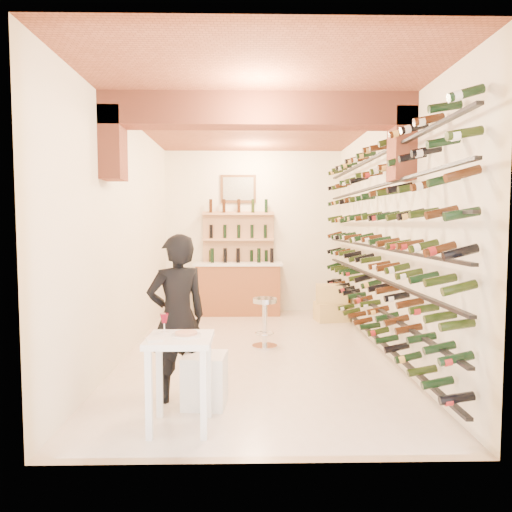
{
  "coord_description": "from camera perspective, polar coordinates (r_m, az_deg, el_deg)",
  "views": [
    {
      "loc": [
        -0.13,
        -6.29,
        1.76
      ],
      "look_at": [
        0.0,
        0.3,
        1.3
      ],
      "focal_mm": 32.52,
      "sensor_mm": 36.0,
      "label": 1
    }
  ],
  "objects": [
    {
      "name": "tasting_table",
      "position": [
        4.1,
        -9.36,
        -11.7
      ],
      "size": [
        0.55,
        0.55,
        0.97
      ],
      "rotation": [
        0.0,
        0.0,
        -0.0
      ],
      "color": "white",
      "rests_on": "ground"
    },
    {
      "name": "back_shelving",
      "position": [
        9.2,
        -2.18,
        0.3
      ],
      "size": [
        1.4,
        0.31,
        2.73
      ],
      "color": "tan",
      "rests_on": "ground"
    },
    {
      "name": "white_stool",
      "position": [
        4.67,
        -6.3,
        -14.9
      ],
      "size": [
        0.44,
        0.44,
        0.5
      ],
      "primitive_type": "cube",
      "rotation": [
        0.0,
        0.0,
        -0.09
      ],
      "color": "white",
      "rests_on": "ground"
    },
    {
      "name": "crate_upper",
      "position": [
        8.51,
        9.28,
        -4.58
      ],
      "size": [
        0.58,
        0.43,
        0.32
      ],
      "primitive_type": "cube",
      "rotation": [
        0.0,
        0.0,
        -0.09
      ],
      "color": "#D8C076",
      "rests_on": "crate_lower"
    },
    {
      "name": "chrome_barstool",
      "position": [
        6.65,
        1.08,
        -7.73
      ],
      "size": [
        0.36,
        0.36,
        0.71
      ],
      "rotation": [
        0.0,
        0.0,
        0.41
      ],
      "color": "silver",
      "rests_on": "ground"
    },
    {
      "name": "person",
      "position": [
        4.71,
        -9.69,
        -7.47
      ],
      "size": [
        0.72,
        0.63,
        1.66
      ],
      "primitive_type": "imported",
      "rotation": [
        0.0,
        0.0,
        3.61
      ],
      "color": "black",
      "rests_on": "ground"
    },
    {
      "name": "room_shell",
      "position": [
        6.05,
        0.1,
        8.64
      ],
      "size": [
        3.52,
        6.02,
        3.21
      ],
      "color": "white",
      "rests_on": "ground"
    },
    {
      "name": "crate_lower",
      "position": [
        8.56,
        9.25,
        -6.76
      ],
      "size": [
        0.62,
        0.48,
        0.34
      ],
      "primitive_type": "cube",
      "rotation": [
        0.0,
        0.0,
        0.16
      ],
      "color": "#D8C076",
      "rests_on": "ground"
    },
    {
      "name": "ground",
      "position": [
        6.53,
        0.05,
        -11.64
      ],
      "size": [
        6.0,
        6.0,
        0.0
      ],
      "primitive_type": "plane",
      "color": "beige",
      "rests_on": "ground"
    },
    {
      "name": "back_counter",
      "position": [
        9.02,
        -2.2,
        -3.83
      ],
      "size": [
        1.7,
        0.62,
        1.29
      ],
      "color": "#97562E",
      "rests_on": "ground"
    },
    {
      "name": "wine_rack",
      "position": [
        6.51,
        13.66,
        2.02
      ],
      "size": [
        0.32,
        5.7,
        2.56
      ],
      "color": "black",
      "rests_on": "ground"
    }
  ]
}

